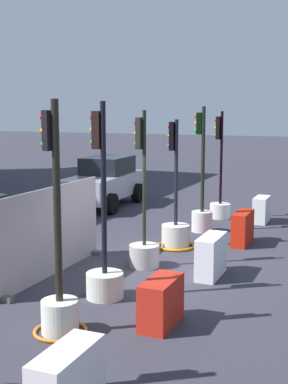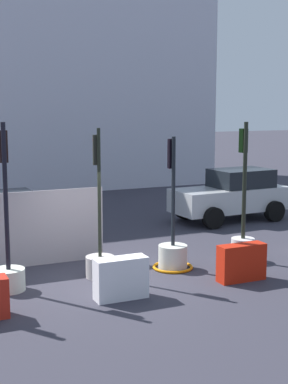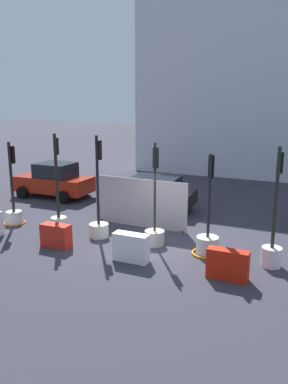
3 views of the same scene
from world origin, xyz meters
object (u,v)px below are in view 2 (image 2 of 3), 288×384
traffic_light_5 (243,233)px  construction_barrier_2 (121,278)px  car_silver_hatchback (232,195)px  traffic_light_4 (173,251)px  traffic_light_3 (100,254)px  construction_barrier_3 (241,262)px  traffic_light_2 (8,261)px

traffic_light_5 → construction_barrier_2: 4.24m
car_silver_hatchback → traffic_light_4: bearing=-136.0°
traffic_light_5 → traffic_light_4: bearing=177.3°
traffic_light_3 → construction_barrier_2: bearing=-93.7°
traffic_light_3 → construction_barrier_2: size_ratio=3.13×
car_silver_hatchback → construction_barrier_2: bearing=-137.9°
traffic_light_3 → construction_barrier_3: (2.89, -1.59, -0.12)m
traffic_light_5 → construction_barrier_2: bearing=-160.3°
traffic_light_2 → traffic_light_3: 2.16m
traffic_light_2 → construction_barrier_3: traffic_light_2 is taller
traffic_light_4 → construction_barrier_2: size_ratio=2.92×
traffic_light_2 → traffic_light_3: traffic_light_2 is taller
traffic_light_2 → traffic_light_4: size_ratio=1.12×
traffic_light_3 → construction_barrier_3: traffic_light_3 is taller
traffic_light_4 → construction_barrier_3: 1.82m
traffic_light_3 → traffic_light_4: 1.89m
traffic_light_2 → car_silver_hatchback: (8.63, 4.46, 0.24)m
traffic_light_3 → construction_barrier_2: 1.60m
traffic_light_4 → traffic_light_5: 2.02m
traffic_light_4 → construction_barrier_2: bearing=-142.7°
traffic_light_4 → traffic_light_5: (2.00, -0.09, 0.29)m
traffic_light_2 → traffic_light_5: 6.03m
construction_barrier_2 → construction_barrier_3: 2.99m
construction_barrier_2 → construction_barrier_3: bearing=-0.0°
traffic_light_4 → construction_barrier_2: 2.50m
construction_barrier_2 → traffic_light_3: bearing=86.3°
traffic_light_3 → construction_barrier_3: size_ratio=3.05×
traffic_light_3 → traffic_light_5: 3.89m
traffic_light_5 → construction_barrier_3: size_ratio=3.13×
construction_barrier_2 → car_silver_hatchback: car_silver_hatchback is taller
traffic_light_5 → construction_barrier_3: 1.76m
traffic_light_2 → traffic_light_3: (2.15, 0.10, -0.11)m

